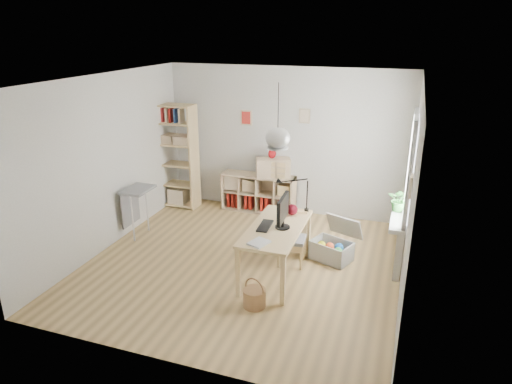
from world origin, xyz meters
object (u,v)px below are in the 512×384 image
(storage_chest, at_px, (334,246))
(monitor, at_px, (283,210))
(tall_bookshelf, at_px, (176,152))
(drawer_chest, at_px, (273,168))
(desk, at_px, (276,233))
(chair, at_px, (293,235))
(cube_shelf, at_px, (258,195))

(storage_chest, distance_m, monitor, 1.26)
(tall_bookshelf, height_order, drawer_chest, tall_bookshelf)
(desk, height_order, tall_bookshelf, tall_bookshelf)
(chair, bearing_deg, tall_bookshelf, 145.89)
(monitor, xyz_separation_m, drawer_chest, (-0.80, 2.19, -0.11))
(storage_chest, distance_m, drawer_chest, 2.13)
(desk, relative_size, storage_chest, 1.83)
(desk, bearing_deg, chair, 74.03)
(desk, height_order, monitor, monitor)
(desk, bearing_deg, drawer_chest, 108.00)
(desk, xyz_separation_m, storage_chest, (0.70, 0.75, -0.46))
(tall_bookshelf, xyz_separation_m, storage_chest, (3.29, -1.20, -0.89))
(cube_shelf, bearing_deg, storage_chest, -40.67)
(tall_bookshelf, height_order, chair, tall_bookshelf)
(drawer_chest, bearing_deg, cube_shelf, 149.65)
(storage_chest, xyz_separation_m, drawer_chest, (-1.41, 1.44, 0.70))
(drawer_chest, bearing_deg, desk, -94.82)
(desk, distance_m, storage_chest, 1.12)
(cube_shelf, xyz_separation_m, chair, (1.15, -1.79, 0.15))
(desk, distance_m, drawer_chest, 2.32)
(cube_shelf, relative_size, storage_chest, 1.71)
(cube_shelf, relative_size, tall_bookshelf, 0.70)
(desk, bearing_deg, tall_bookshelf, 142.99)
(tall_bookshelf, bearing_deg, monitor, -36.12)
(chair, xyz_separation_m, drawer_chest, (-0.84, 1.75, 0.45))
(storage_chest, height_order, monitor, monitor)
(storage_chest, bearing_deg, cube_shelf, 160.69)
(storage_chest, bearing_deg, desk, -111.67)
(tall_bookshelf, bearing_deg, cube_shelf, 10.19)
(cube_shelf, distance_m, chair, 2.13)
(cube_shelf, xyz_separation_m, monitor, (1.11, -2.23, 0.71))
(monitor, distance_m, drawer_chest, 2.34)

